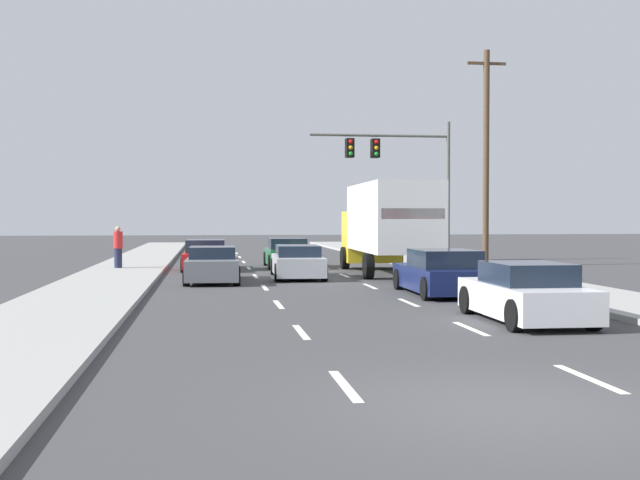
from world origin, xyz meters
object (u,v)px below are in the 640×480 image
object	(u,v)px
car_gray	(213,265)
car_white	(526,294)
car_navy	(442,274)
car_red	(206,256)
utility_pole_mid	(486,156)
box_truck	(388,222)
car_silver	(297,262)
traffic_signal_mast	(393,160)
pedestrian_near_corner	(118,247)
car_green	(287,254)

from	to	relation	value
car_gray	car_white	world-z (taller)	car_white
car_navy	car_red	bearing A→B (deg)	119.41
car_white	utility_pole_mid	world-z (taller)	utility_pole_mid
car_gray	box_truck	xyz separation A→B (m)	(6.78, 2.68, 1.46)
car_navy	utility_pole_mid	world-z (taller)	utility_pole_mid
car_red	car_silver	size ratio (longest dim) A/B	0.98
car_gray	box_truck	size ratio (longest dim) A/B	0.51
car_silver	utility_pole_mid	xyz separation A→B (m)	(9.27, 5.81, 4.47)
car_red	box_truck	distance (m)	8.12
car_gray	utility_pole_mid	world-z (taller)	utility_pole_mid
box_truck	car_navy	distance (m)	8.32
car_silver	utility_pole_mid	world-z (taller)	utility_pole_mid
car_navy	car_white	bearing A→B (deg)	-89.93
car_navy	traffic_signal_mast	bearing A→B (deg)	81.56
car_white	pedestrian_near_corner	world-z (taller)	pedestrian_near_corner
car_navy	car_white	size ratio (longest dim) A/B	1.09
box_truck	utility_pole_mid	size ratio (longest dim) A/B	0.91
car_silver	traffic_signal_mast	world-z (taller)	traffic_signal_mast
car_navy	traffic_signal_mast	world-z (taller)	traffic_signal_mast
car_red	car_gray	distance (m)	6.50
car_red	utility_pole_mid	world-z (taller)	utility_pole_mid
car_silver	utility_pole_mid	bearing A→B (deg)	32.10
car_green	car_silver	bearing A→B (deg)	-92.28
car_green	traffic_signal_mast	size ratio (longest dim) A/B	0.56
box_truck	car_white	xyz separation A→B (m)	(-0.25, -14.31, -1.45)
car_white	traffic_signal_mast	xyz separation A→B (m)	(2.57, 23.46, 4.54)
box_truck	pedestrian_near_corner	world-z (taller)	box_truck
car_silver	traffic_signal_mast	size ratio (longest dim) A/B	0.65
car_red	car_navy	distance (m)	13.79
car_green	traffic_signal_mast	distance (m)	8.33
box_truck	car_white	distance (m)	14.39
car_navy	car_silver	bearing A→B (deg)	116.27
car_green	traffic_signal_mast	bearing A→B (deg)	34.72
car_white	car_green	bearing A→B (deg)	99.26
car_gray	car_navy	xyz separation A→B (m)	(6.53, -5.51, 0.03)
car_red	car_navy	world-z (taller)	car_navy
box_truck	car_navy	bearing A→B (deg)	-91.78
car_red	car_silver	xyz separation A→B (m)	(3.35, -5.07, -0.02)
box_truck	utility_pole_mid	distance (m)	7.81
car_red	box_truck	size ratio (longest dim) A/B	0.51
car_red	car_navy	size ratio (longest dim) A/B	1.02
car_navy	traffic_signal_mast	xyz separation A→B (m)	(2.57, 17.35, 4.52)
car_red	car_green	bearing A→B (deg)	20.65
car_white	traffic_signal_mast	distance (m)	24.04
car_red	car_silver	world-z (taller)	car_red
car_green	pedestrian_near_corner	distance (m)	7.40
car_green	box_truck	xyz separation A→B (m)	(3.42, -5.17, 1.43)
car_green	car_silver	size ratio (longest dim) A/B	0.86
car_gray	pedestrian_near_corner	size ratio (longest dim) A/B	2.64
car_gray	car_silver	size ratio (longest dim) A/B	0.98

